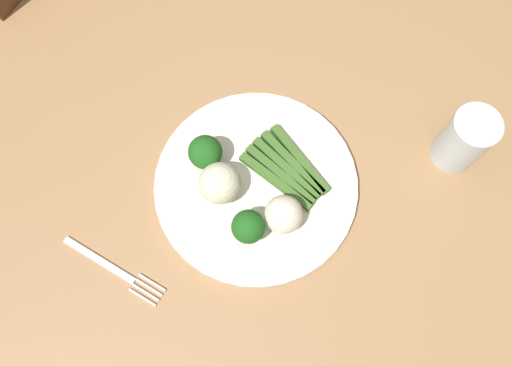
{
  "coord_description": "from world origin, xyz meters",
  "views": [
    {
      "loc": [
        0.19,
        0.15,
        1.5
      ],
      "look_at": [
        0.01,
        -0.01,
        0.77
      ],
      "focal_mm": 37.19,
      "sensor_mm": 36.0,
      "label": 1
    }
  ],
  "objects_px": {
    "broccoli_back_right": "(205,152)",
    "cauliflower_near_fork": "(220,183)",
    "dining_table": "(265,207)",
    "chair": "(68,4)",
    "water_glass": "(465,140)",
    "broccoli_left": "(248,227)",
    "cauliflower_right": "(284,214)",
    "fork": "(114,269)",
    "plate": "(256,186)",
    "asparagus_bundle": "(287,169)"
  },
  "relations": [
    {
      "from": "plate",
      "to": "chair",
      "type": "bearing_deg",
      "value": -99.11
    },
    {
      "from": "dining_table",
      "to": "plate",
      "type": "xyz_separation_m",
      "value": [
        0.01,
        -0.01,
        0.11
      ]
    },
    {
      "from": "cauliflower_right",
      "to": "water_glass",
      "type": "relative_size",
      "value": 0.52
    },
    {
      "from": "cauliflower_near_fork",
      "to": "water_glass",
      "type": "xyz_separation_m",
      "value": [
        -0.28,
        0.22,
        0.01
      ]
    },
    {
      "from": "water_glass",
      "to": "dining_table",
      "type": "bearing_deg",
      "value": -37.33
    },
    {
      "from": "broccoli_left",
      "to": "cauliflower_right",
      "type": "bearing_deg",
      "value": 152.66
    },
    {
      "from": "plate",
      "to": "cauliflower_right",
      "type": "bearing_deg",
      "value": 77.13
    },
    {
      "from": "dining_table",
      "to": "asparagus_bundle",
      "type": "relative_size",
      "value": 8.33
    },
    {
      "from": "cauliflower_right",
      "to": "fork",
      "type": "relative_size",
      "value": 0.33
    },
    {
      "from": "cauliflower_right",
      "to": "cauliflower_near_fork",
      "type": "bearing_deg",
      "value": -75.24
    },
    {
      "from": "cauliflower_right",
      "to": "water_glass",
      "type": "xyz_separation_m",
      "value": [
        -0.25,
        0.12,
        0.01
      ]
    },
    {
      "from": "water_glass",
      "to": "broccoli_left",
      "type": "bearing_deg",
      "value": -26.25
    },
    {
      "from": "chair",
      "to": "asparagus_bundle",
      "type": "relative_size",
      "value": 6.54
    },
    {
      "from": "fork",
      "to": "water_glass",
      "type": "relative_size",
      "value": 1.59
    },
    {
      "from": "broccoli_back_right",
      "to": "water_glass",
      "type": "xyz_separation_m",
      "value": [
        -0.26,
        0.27,
        0.0
      ]
    },
    {
      "from": "broccoli_left",
      "to": "broccoli_back_right",
      "type": "distance_m",
      "value": 0.12
    },
    {
      "from": "broccoli_left",
      "to": "cauliflower_right",
      "type": "distance_m",
      "value": 0.05
    },
    {
      "from": "dining_table",
      "to": "water_glass",
      "type": "height_order",
      "value": "water_glass"
    },
    {
      "from": "cauliflower_right",
      "to": "chair",
      "type": "bearing_deg",
      "value": -99.44
    },
    {
      "from": "dining_table",
      "to": "water_glass",
      "type": "distance_m",
      "value": 0.33
    },
    {
      "from": "dining_table",
      "to": "plate",
      "type": "distance_m",
      "value": 0.11
    },
    {
      "from": "cauliflower_near_fork",
      "to": "cauliflower_right",
      "type": "distance_m",
      "value": 0.1
    },
    {
      "from": "asparagus_bundle",
      "to": "cauliflower_near_fork",
      "type": "relative_size",
      "value": 2.2
    },
    {
      "from": "cauliflower_near_fork",
      "to": "fork",
      "type": "height_order",
      "value": "cauliflower_near_fork"
    },
    {
      "from": "cauliflower_right",
      "to": "water_glass",
      "type": "height_order",
      "value": "water_glass"
    },
    {
      "from": "broccoli_back_right",
      "to": "cauliflower_near_fork",
      "type": "xyz_separation_m",
      "value": [
        0.02,
        0.05,
        -0.0
      ]
    },
    {
      "from": "dining_table",
      "to": "fork",
      "type": "height_order",
      "value": "fork"
    },
    {
      "from": "broccoli_back_right",
      "to": "cauliflower_near_fork",
      "type": "bearing_deg",
      "value": 67.11
    },
    {
      "from": "broccoli_back_right",
      "to": "fork",
      "type": "distance_m",
      "value": 0.21
    },
    {
      "from": "dining_table",
      "to": "chair",
      "type": "height_order",
      "value": "chair"
    },
    {
      "from": "dining_table",
      "to": "broccoli_left",
      "type": "bearing_deg",
      "value": 21.05
    },
    {
      "from": "fork",
      "to": "dining_table",
      "type": "bearing_deg",
      "value": 59.65
    },
    {
      "from": "chair",
      "to": "asparagus_bundle",
      "type": "distance_m",
      "value": 0.73
    },
    {
      "from": "dining_table",
      "to": "chair",
      "type": "bearing_deg",
      "value": -98.16
    },
    {
      "from": "broccoli_left",
      "to": "cauliflower_right",
      "type": "height_order",
      "value": "broccoli_left"
    },
    {
      "from": "asparagus_bundle",
      "to": "water_glass",
      "type": "height_order",
      "value": "water_glass"
    },
    {
      "from": "broccoli_back_right",
      "to": "fork",
      "type": "xyz_separation_m",
      "value": [
        0.2,
        0.01,
        -0.05
      ]
    },
    {
      "from": "dining_table",
      "to": "cauliflower_right",
      "type": "bearing_deg",
      "value": 65.01
    },
    {
      "from": "broccoli_left",
      "to": "fork",
      "type": "height_order",
      "value": "broccoli_left"
    },
    {
      "from": "plate",
      "to": "cauliflower_right",
      "type": "height_order",
      "value": "cauliflower_right"
    },
    {
      "from": "asparagus_bundle",
      "to": "broccoli_back_right",
      "type": "height_order",
      "value": "broccoli_back_right"
    },
    {
      "from": "asparagus_bundle",
      "to": "cauliflower_right",
      "type": "bearing_deg",
      "value": 129.22
    },
    {
      "from": "plate",
      "to": "broccoli_left",
      "type": "bearing_deg",
      "value": 33.11
    },
    {
      "from": "chair",
      "to": "cauliflower_near_fork",
      "type": "height_order",
      "value": "chair"
    },
    {
      "from": "broccoli_left",
      "to": "fork",
      "type": "relative_size",
      "value": 0.35
    },
    {
      "from": "broccoli_left",
      "to": "water_glass",
      "type": "distance_m",
      "value": 0.33
    },
    {
      "from": "dining_table",
      "to": "broccoli_back_right",
      "type": "height_order",
      "value": "broccoli_back_right"
    },
    {
      "from": "cauliflower_near_fork",
      "to": "broccoli_left",
      "type": "bearing_deg",
      "value": 73.66
    },
    {
      "from": "plate",
      "to": "broccoli_back_right",
      "type": "height_order",
      "value": "broccoli_back_right"
    },
    {
      "from": "broccoli_back_right",
      "to": "asparagus_bundle",
      "type": "bearing_deg",
      "value": 123.93
    }
  ]
}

